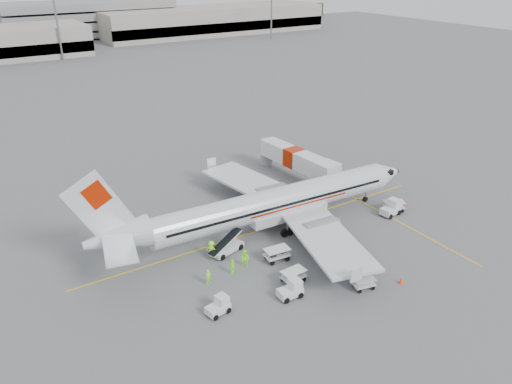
{
  "coord_description": "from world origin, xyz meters",
  "views": [
    {
      "loc": [
        -27.25,
        -41.09,
        27.91
      ],
      "look_at": [
        0.0,
        2.0,
        3.8
      ],
      "focal_mm": 35.0,
      "sensor_mm": 36.0,
      "label": 1
    }
  ],
  "objects_px": {
    "belt_loader": "(226,241)",
    "jet_bridge": "(294,163)",
    "tug_aft": "(218,306)",
    "aircraft": "(277,184)",
    "tug_fore": "(391,208)",
    "tug_mid": "(290,289)"
  },
  "relations": [
    {
      "from": "tug_fore",
      "to": "tug_mid",
      "type": "bearing_deg",
      "value": -168.97
    },
    {
      "from": "belt_loader",
      "to": "tug_mid",
      "type": "bearing_deg",
      "value": -99.07
    },
    {
      "from": "belt_loader",
      "to": "tug_fore",
      "type": "xyz_separation_m",
      "value": [
        20.55,
        -3.14,
        -0.39
      ]
    },
    {
      "from": "jet_bridge",
      "to": "tug_aft",
      "type": "bearing_deg",
      "value": -143.44
    },
    {
      "from": "tug_fore",
      "to": "tug_mid",
      "type": "distance_m",
      "value": 20.48
    },
    {
      "from": "tug_mid",
      "to": "tug_aft",
      "type": "relative_size",
      "value": 1.07
    },
    {
      "from": "tug_aft",
      "to": "aircraft",
      "type": "bearing_deg",
      "value": 27.48
    },
    {
      "from": "aircraft",
      "to": "tug_aft",
      "type": "relative_size",
      "value": 18.79
    },
    {
      "from": "tug_mid",
      "to": "tug_aft",
      "type": "bearing_deg",
      "value": 169.92
    },
    {
      "from": "belt_loader",
      "to": "jet_bridge",
      "type": "bearing_deg",
      "value": 18.96
    },
    {
      "from": "jet_bridge",
      "to": "belt_loader",
      "type": "bearing_deg",
      "value": -150.27
    },
    {
      "from": "jet_bridge",
      "to": "tug_fore",
      "type": "height_order",
      "value": "jet_bridge"
    },
    {
      "from": "jet_bridge",
      "to": "tug_mid",
      "type": "xyz_separation_m",
      "value": [
        -16.25,
        -21.69,
        -1.24
      ]
    },
    {
      "from": "belt_loader",
      "to": "tug_aft",
      "type": "relative_size",
      "value": 2.38
    },
    {
      "from": "jet_bridge",
      "to": "tug_mid",
      "type": "height_order",
      "value": "jet_bridge"
    },
    {
      "from": "tug_fore",
      "to": "tug_aft",
      "type": "xyz_separation_m",
      "value": [
        -26.01,
        -5.05,
        -0.15
      ]
    },
    {
      "from": "tug_mid",
      "to": "aircraft",
      "type": "bearing_deg",
      "value": 63.49
    },
    {
      "from": "jet_bridge",
      "to": "tug_aft",
      "type": "relative_size",
      "value": 7.73
    },
    {
      "from": "aircraft",
      "to": "tug_aft",
      "type": "bearing_deg",
      "value": -139.76
    },
    {
      "from": "tug_fore",
      "to": "aircraft",
      "type": "bearing_deg",
      "value": 152.27
    },
    {
      "from": "belt_loader",
      "to": "tug_fore",
      "type": "bearing_deg",
      "value": -24.43
    },
    {
      "from": "belt_loader",
      "to": "tug_aft",
      "type": "xyz_separation_m",
      "value": [
        -5.46,
        -8.19,
        -0.53
      ]
    }
  ]
}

